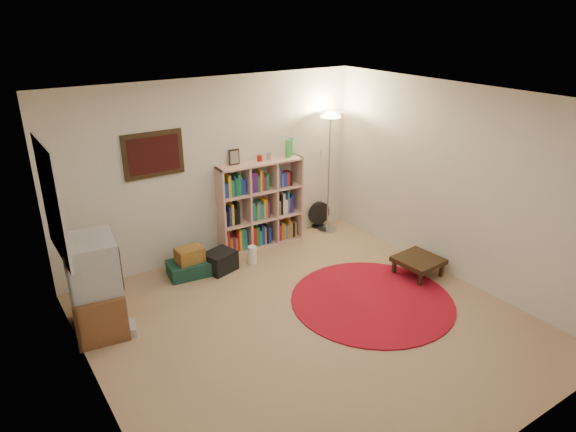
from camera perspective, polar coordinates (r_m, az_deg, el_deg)
name	(u,v)px	position (r m, az deg, el deg)	size (l,w,h in m)	color
room	(305,221)	(5.32, 1.91, -0.61)	(4.54, 4.54, 2.54)	#997A5A
bookshelf	(258,205)	(7.52, -3.33, 1.18)	(1.31, 0.43, 1.56)	tan
floor_lamp	(330,134)	(7.77, 4.69, 9.11)	(0.43, 0.43, 1.89)	#B8B8BD
floor_fan	(319,215)	(8.30, 3.45, 0.17)	(0.37, 0.20, 0.43)	black
tv_stand	(95,287)	(5.95, -20.64, -7.40)	(0.62, 0.81, 1.09)	brown
dvd_box	(122,330)	(6.02, -17.99, -11.94)	(0.37, 0.33, 0.10)	#A3A3A7
suitcase	(191,268)	(7.00, -10.69, -5.67)	(0.65, 0.46, 0.19)	#133529
wicker_basket	(190,255)	(6.90, -10.87, -4.25)	(0.35, 0.26, 0.20)	brown
duffel_bag	(220,261)	(7.02, -7.56, -5.00)	(0.47, 0.42, 0.27)	black
paper_towel	(252,255)	(7.17, -3.98, -4.32)	(0.13, 0.13, 0.25)	white
red_rug	(372,300)	(6.42, 9.31, -9.22)	(1.98, 1.98, 0.02)	maroon
side_table	(418,261)	(7.02, 14.29, -4.85)	(0.58, 0.58, 0.25)	black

